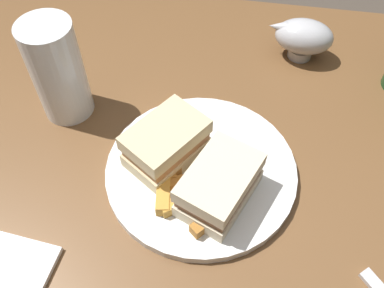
{
  "coord_description": "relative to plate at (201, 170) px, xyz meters",
  "views": [
    {
      "loc": [
        0.08,
        -0.4,
        1.29
      ],
      "look_at": [
        0.02,
        -0.03,
        0.8
      ],
      "focal_mm": 39.32,
      "sensor_mm": 36.0,
      "label": 1
    }
  ],
  "objects": [
    {
      "name": "dining_table",
      "position": [
        -0.04,
        0.06,
        -0.39
      ],
      "size": [
        1.14,
        0.78,
        0.77
      ],
      "primitive_type": "cube",
      "color": "brown",
      "rests_on": "ground"
    },
    {
      "name": "plate",
      "position": [
        0.0,
        0.0,
        0.0
      ],
      "size": [
        0.28,
        0.28,
        0.01
      ],
      "primitive_type": "cylinder",
      "color": "white",
      "rests_on": "dining_table"
    },
    {
      "name": "sandwich_half_left",
      "position": [
        -0.05,
        0.01,
        0.04
      ],
      "size": [
        0.13,
        0.14,
        0.06
      ],
      "color": "beige",
      "rests_on": "plate"
    },
    {
      "name": "sandwich_half_right",
      "position": [
        0.03,
        -0.04,
        0.04
      ],
      "size": [
        0.12,
        0.14,
        0.06
      ],
      "color": "beige",
      "rests_on": "plate"
    },
    {
      "name": "potato_wedge_front",
      "position": [
        -0.05,
        -0.01,
        0.02
      ],
      "size": [
        0.03,
        0.06,
        0.02
      ],
      "primitive_type": "cube",
      "rotation": [
        0.0,
        0.0,
        4.94
      ],
      "color": "#AD702D",
      "rests_on": "plate"
    },
    {
      "name": "potato_wedge_middle",
      "position": [
        -0.03,
        -0.04,
        0.01
      ],
      "size": [
        0.04,
        0.03,
        0.01
      ],
      "primitive_type": "cube",
      "rotation": [
        0.0,
        0.0,
        3.53
      ],
      "color": "#AD702D",
      "rests_on": "plate"
    },
    {
      "name": "potato_wedge_back",
      "position": [
        -0.04,
        -0.02,
        0.02
      ],
      "size": [
        0.04,
        0.04,
        0.02
      ],
      "primitive_type": "cube",
      "rotation": [
        0.0,
        0.0,
        1.0
      ],
      "color": "#AD702D",
      "rests_on": "plate"
    },
    {
      "name": "potato_wedge_left_edge",
      "position": [
        0.02,
        -0.09,
        0.02
      ],
      "size": [
        0.04,
        0.04,
        0.02
      ],
      "primitive_type": "cube",
      "rotation": [
        0.0,
        0.0,
        0.86
      ],
      "color": "#AD702D",
      "rests_on": "plate"
    },
    {
      "name": "potato_wedge_right_edge",
      "position": [
        -0.02,
        -0.07,
        0.02
      ],
      "size": [
        0.05,
        0.04,
        0.02
      ],
      "primitive_type": "cube",
      "rotation": [
        0.0,
        0.0,
        0.56
      ],
      "color": "gold",
      "rests_on": "plate"
    },
    {
      "name": "potato_wedge_stray",
      "position": [
        -0.04,
        -0.06,
        0.02
      ],
      "size": [
        0.03,
        0.06,
        0.02
      ],
      "primitive_type": "cube",
      "rotation": [
        0.0,
        0.0,
        4.87
      ],
      "color": "gold",
      "rests_on": "plate"
    },
    {
      "name": "pint_glass",
      "position": [
        -0.24,
        0.09,
        0.06
      ],
      "size": [
        0.08,
        0.08,
        0.17
      ],
      "color": "white",
      "rests_on": "dining_table"
    },
    {
      "name": "gravy_boat",
      "position": [
        0.14,
        0.29,
        0.04
      ],
      "size": [
        0.12,
        0.08,
        0.07
      ],
      "color": "#B7B7BC",
      "rests_on": "dining_table"
    },
    {
      "name": "napkin",
      "position": [
        -0.22,
        -0.19,
        -0.0
      ],
      "size": [
        0.12,
        0.1,
        0.01
      ],
      "primitive_type": "cube",
      "rotation": [
        0.0,
        0.0,
        -0.09
      ],
      "color": "white",
      "rests_on": "dining_table"
    }
  ]
}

